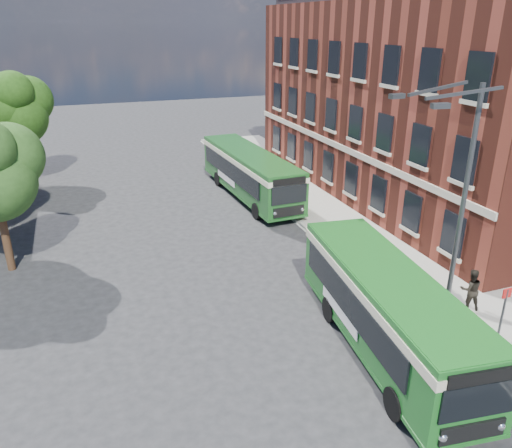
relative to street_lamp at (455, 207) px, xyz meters
name	(u,v)px	position (x,y,z in m)	size (l,w,h in m)	color
ground	(301,319)	(-4.84, 2.00, -4.79)	(120.00, 120.00, 0.00)	#262629
pavement	(354,223)	(2.16, 10.00, -4.72)	(6.00, 48.00, 0.15)	#9A968C
kerb_line	(305,231)	(-0.89, 10.00, -4.79)	(0.12, 48.00, 0.01)	beige
brick_office	(426,87)	(9.16, 14.00, 2.18)	(12.10, 26.00, 14.20)	maroon
street_lamp	(455,207)	(0.00, 0.00, 0.00)	(2.96, 2.38, 9.00)	#3C3E42
bus_stop_sign	(502,315)	(0.76, -2.20, -3.28)	(0.35, 0.08, 2.52)	#3C3E42
bus_front	(387,304)	(-2.92, -0.73, -2.96)	(3.71, 10.24, 3.02)	#1A6220
bus_rear	(250,170)	(-1.85, 16.67, -2.96)	(3.17, 11.89, 3.02)	#1C561F
pedestrian_b	(471,289)	(1.68, 0.24, -3.77)	(0.84, 0.66, 1.73)	black
tree_right	(17,108)	(-15.77, 24.86, 0.56)	(4.67, 4.44, 7.89)	#392415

